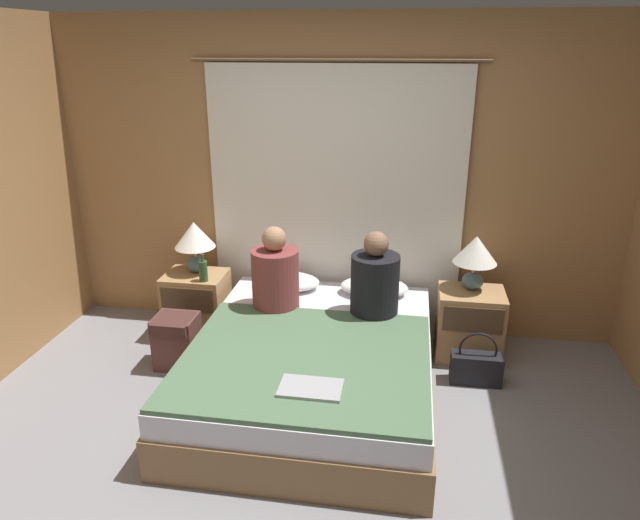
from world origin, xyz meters
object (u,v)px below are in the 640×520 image
Objects in this scene: pillow_left at (287,281)px; person_right_in_bed at (375,282)px; person_left_in_bed at (275,276)px; handbag_on_floor at (476,367)px; bed at (313,367)px; beer_bottle_on_left_stand at (203,271)px; lamp_right at (475,254)px; nightstand_right at (469,324)px; nightstand_left at (197,305)px; lamp_left at (195,239)px; pillow_right at (374,287)px; backpack_on_floor at (177,338)px; laptop_on_bed at (311,388)px.

person_right_in_bed reaches higher than pillow_left.
handbag_on_floor is (1.47, -0.10, -0.56)m from person_left_in_bed.
handbag_on_floor is (1.12, 0.33, -0.09)m from bed.
person_right_in_bed reaches higher than beer_bottle_on_left_stand.
person_right_in_bed reaches higher than lamp_right.
beer_bottle_on_left_stand reaches higher than nightstand_right.
beer_bottle_on_left_stand is (-0.96, 0.59, 0.41)m from bed.
nightstand_left is 1.00× the size of nightstand_right.
beer_bottle_on_left_stand reaches higher than handbag_on_floor.
lamp_left reaches higher than pillow_left.
lamp_right is (2.17, 0.06, 0.55)m from nightstand_left.
person_left_in_bed reaches higher than pillow_right.
bed is 3.70× the size of nightstand_right.
nightstand_left is 0.50m from backpack_on_floor.
pillow_right is 0.83× the size of person_right_in_bed.
person_right_in_bed is at bearing 75.34° from laptop_on_bed.
lamp_left is (0.00, 0.06, 0.55)m from nightstand_left.
lamp_left is at bearing 124.18° from beer_bottle_on_left_stand.
lamp_left is 0.79× the size of pillow_right.
person_left_in_bed reaches higher than lamp_right.
person_left_in_bed is 1.56× the size of backpack_on_floor.
backpack_on_floor is at bearing -140.91° from pillow_left.
backpack_on_floor is (-2.15, -0.49, -0.04)m from nightstand_right.
nightstand_right is 0.85× the size of person_left_in_bed.
laptop_on_bed is at bearing -67.04° from person_left_in_bed.
lamp_right is 1.48m from person_left_in_bed.
pillow_left is (-1.43, 0.02, -0.33)m from lamp_right.
nightstand_right is 1.28× the size of lamp_left.
bed is 0.91m from pillow_left.
pillow_left is at bearing 153.20° from person_right_in_bed.
backpack_on_floor is 2.19m from handbag_on_floor.
person_right_in_bed is 1.57× the size of backpack_on_floor.
person_right_in_bed is (0.37, 0.43, 0.47)m from bed.
laptop_on_bed is at bearing -49.77° from lamp_left.
pillow_left is at bearing 1.81° from lamp_left.
lamp_right is at bearing 14.53° from backpack_on_floor.
beer_bottle_on_left_stand is (0.12, -0.18, -0.20)m from lamp_left.
person_left_in_bed is 1.17m from laptop_on_bed.
lamp_left is at bearing 92.45° from backpack_on_floor.
nightstand_left is 1.54m from person_right_in_bed.
pillow_right is 1.34m from beer_bottle_on_left_stand.
nightstand_right is at bearing 10.96° from person_left_in_bed.
backpack_on_floor is at bearing -104.54° from beer_bottle_on_left_stand.
bed is at bearing -11.28° from backpack_on_floor.
person_left_in_bed is 0.64m from beer_bottle_on_left_stand.
person_left_in_bed is at bearing -24.90° from lamp_left.
pillow_left is at bearing 113.75° from bed.
lamp_right is at bearing 13.35° from person_left_in_bed.
handbag_on_floor is (0.03, -0.38, -0.15)m from nightstand_right.
pillow_right is 0.41m from person_right_in_bed.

